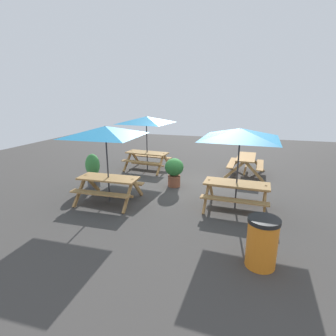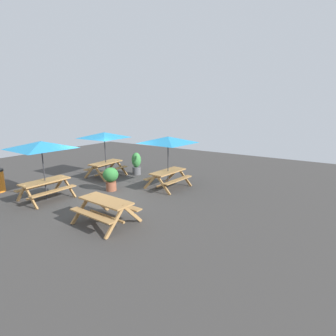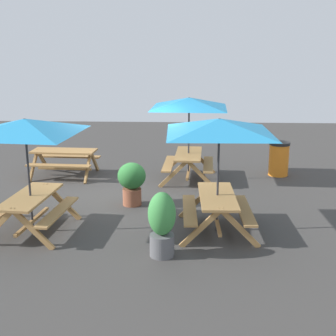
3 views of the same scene
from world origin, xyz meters
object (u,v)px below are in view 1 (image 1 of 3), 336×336
at_px(picnic_table_3, 106,137).
at_px(picnic_table_2, 240,140).
at_px(potted_plant_0, 174,170).
at_px(picnic_table_0, 246,161).
at_px(trash_bin_orange, 262,242).
at_px(picnic_table_1, 146,124).
at_px(potted_plant_1, 93,170).

bearing_deg(picnic_table_3, picnic_table_2, -172.58).
bearing_deg(potted_plant_0, picnic_table_0, -47.29).
xyz_separation_m(picnic_table_3, trash_bin_orange, (-2.02, -4.32, -1.49)).
relative_size(picnic_table_1, picnic_table_2, 1.00).
bearing_deg(potted_plant_0, potted_plant_1, 107.47).
bearing_deg(potted_plant_1, picnic_table_2, -95.36).
height_order(picnic_table_1, picnic_table_2, same).
xyz_separation_m(picnic_table_2, potted_plant_0, (1.32, 2.19, -1.39)).
bearing_deg(picnic_table_3, picnic_table_1, -88.51).
distance_m(picnic_table_0, potted_plant_1, 6.00).
bearing_deg(picnic_table_2, trash_bin_orange, 105.36).
bearing_deg(picnic_table_1, potted_plant_0, 138.69).
height_order(picnic_table_1, trash_bin_orange, picnic_table_1).
distance_m(picnic_table_1, picnic_table_2, 5.02).
distance_m(picnic_table_3, potted_plant_1, 2.09).
distance_m(picnic_table_1, picnic_table_3, 3.72).
bearing_deg(potted_plant_1, picnic_table_0, -59.02).
relative_size(picnic_table_0, picnic_table_1, 0.66).
xyz_separation_m(picnic_table_1, trash_bin_orange, (-5.74, -4.51, -1.49)).
height_order(picnic_table_0, trash_bin_orange, trash_bin_orange).
bearing_deg(picnic_table_0, potted_plant_1, 124.06).
bearing_deg(potted_plant_1, trash_bin_orange, -119.06).
relative_size(picnic_table_3, potted_plant_0, 2.77).
relative_size(picnic_table_0, potted_plant_0, 1.84).
height_order(picnic_table_1, potted_plant_1, picnic_table_1).
bearing_deg(potted_plant_0, picnic_table_1, 43.48).
xyz_separation_m(picnic_table_3, potted_plant_0, (1.90, -1.53, -1.39)).
distance_m(picnic_table_1, potted_plant_1, 3.17).
bearing_deg(picnic_table_2, potted_plant_1, -2.82).
height_order(picnic_table_2, potted_plant_1, picnic_table_2).
bearing_deg(picnic_table_1, picnic_table_3, 98.11).
xyz_separation_m(picnic_table_2, picnic_table_3, (-0.58, 3.72, 0.00)).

